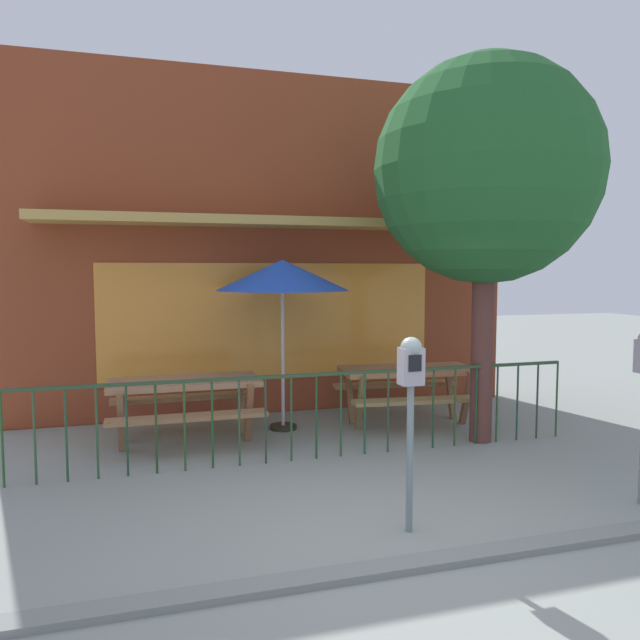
{
  "coord_description": "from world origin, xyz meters",
  "views": [
    {
      "loc": [
        -1.84,
        -4.15,
        2.11
      ],
      "look_at": [
        0.16,
        2.57,
        1.52
      ],
      "focal_mm": 33.91,
      "sensor_mm": 36.0,
      "label": 1
    }
  ],
  "objects_px": {
    "picnic_table_left": "(185,393)",
    "street_tree": "(486,173)",
    "picnic_table_right": "(408,380)",
    "patio_umbrella": "(282,276)",
    "parking_meter_near": "(411,382)"
  },
  "relations": [
    {
      "from": "parking_meter_near",
      "to": "street_tree",
      "type": "xyz_separation_m",
      "value": [
        1.94,
        2.12,
        2.04
      ]
    },
    {
      "from": "picnic_table_left",
      "to": "picnic_table_right",
      "type": "relative_size",
      "value": 0.94
    },
    {
      "from": "picnic_table_left",
      "to": "street_tree",
      "type": "height_order",
      "value": "street_tree"
    },
    {
      "from": "picnic_table_left",
      "to": "street_tree",
      "type": "distance_m",
      "value": 4.48
    },
    {
      "from": "patio_umbrella",
      "to": "street_tree",
      "type": "bearing_deg",
      "value": -29.56
    },
    {
      "from": "picnic_table_right",
      "to": "parking_meter_near",
      "type": "distance_m",
      "value": 3.51
    },
    {
      "from": "picnic_table_right",
      "to": "street_tree",
      "type": "height_order",
      "value": "street_tree"
    },
    {
      "from": "parking_meter_near",
      "to": "street_tree",
      "type": "bearing_deg",
      "value": 47.49
    },
    {
      "from": "picnic_table_left",
      "to": "patio_umbrella",
      "type": "xyz_separation_m",
      "value": [
        1.29,
        0.27,
        1.41
      ]
    },
    {
      "from": "picnic_table_right",
      "to": "picnic_table_left",
      "type": "bearing_deg",
      "value": -179.02
    },
    {
      "from": "picnic_table_left",
      "to": "parking_meter_near",
      "type": "distance_m",
      "value": 3.51
    },
    {
      "from": "picnic_table_right",
      "to": "parking_meter_near",
      "type": "height_order",
      "value": "parking_meter_near"
    },
    {
      "from": "patio_umbrella",
      "to": "parking_meter_near",
      "type": "distance_m",
      "value": 3.47
    },
    {
      "from": "picnic_table_left",
      "to": "patio_umbrella",
      "type": "height_order",
      "value": "patio_umbrella"
    },
    {
      "from": "picnic_table_left",
      "to": "patio_umbrella",
      "type": "bearing_deg",
      "value": 11.99
    }
  ]
}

